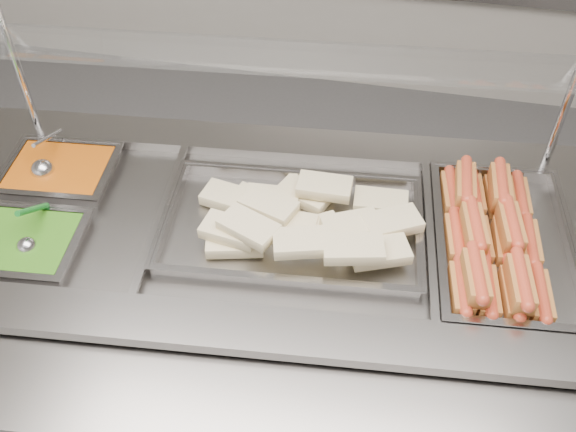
% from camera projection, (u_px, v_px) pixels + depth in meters
% --- Properties ---
extents(steam_counter, '(1.95, 1.00, 0.90)m').
position_uv_depth(steam_counter, '(273.00, 319.00, 2.06)').
color(steam_counter, slate).
rests_on(steam_counter, ground).
extents(tray_rail, '(1.82, 0.53, 0.05)m').
position_uv_depth(tray_rail, '(240.00, 400.00, 1.41)').
color(tray_rail, gray).
rests_on(tray_rail, steam_counter).
extents(sneeze_guard, '(1.67, 0.44, 0.44)m').
position_uv_depth(sneeze_guard, '(278.00, 59.00, 1.63)').
color(sneeze_guard, silver).
rests_on(sneeze_guard, steam_counter).
extents(pan_hotdogs, '(0.39, 0.58, 0.10)m').
position_uv_depth(pan_hotdogs, '(501.00, 250.00, 1.72)').
color(pan_hotdogs, gray).
rests_on(pan_hotdogs, steam_counter).
extents(pan_wraps, '(0.72, 0.46, 0.07)m').
position_uv_depth(pan_wraps, '(292.00, 229.00, 1.75)').
color(pan_wraps, gray).
rests_on(pan_wraps, steam_counter).
extents(pan_beans, '(0.32, 0.27, 0.10)m').
position_uv_depth(pan_beans, '(62.00, 178.00, 1.92)').
color(pan_beans, gray).
rests_on(pan_beans, steam_counter).
extents(pan_peas, '(0.32, 0.27, 0.10)m').
position_uv_depth(pan_peas, '(24.00, 250.00, 1.71)').
color(pan_peas, gray).
rests_on(pan_peas, steam_counter).
extents(hotdogs_in_buns, '(0.29, 0.53, 0.12)m').
position_uv_depth(hotdogs_in_buns, '(492.00, 237.00, 1.69)').
color(hotdogs_in_buns, '#A15821').
rests_on(hotdogs_in_buns, pan_hotdogs).
extents(tortilla_wraps, '(0.63, 0.37, 0.10)m').
position_uv_depth(tortilla_wraps, '(302.00, 219.00, 1.72)').
color(tortilla_wraps, beige).
rests_on(tortilla_wraps, pan_wraps).
extents(ladle, '(0.07, 0.20, 0.14)m').
position_uv_depth(ladle, '(43.00, 168.00, 1.88)').
color(ladle, silver).
rests_on(ladle, pan_beans).
extents(serving_spoon, '(0.06, 0.18, 0.14)m').
position_uv_depth(serving_spoon, '(28.00, 240.00, 1.67)').
color(serving_spoon, silver).
rests_on(serving_spoon, pan_peas).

